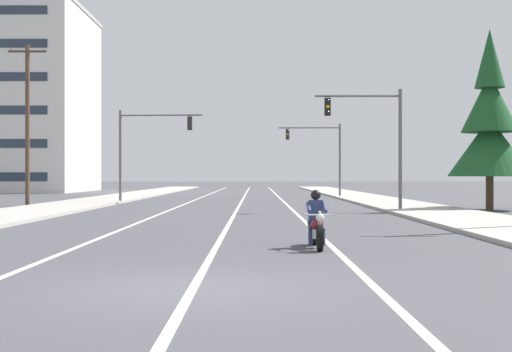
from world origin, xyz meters
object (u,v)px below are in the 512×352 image
Objects in this scene: traffic_signal_near_left at (146,141)px; motorcycle_with_rider at (318,225)px; utility_pole_left_near at (30,122)px; traffic_signal_near_right at (378,131)px; traffic_signal_mid_right at (324,148)px; conifer_tree_right_verge_near at (492,127)px.

motorcycle_with_rider is at bearing -72.62° from traffic_signal_near_left.
traffic_signal_near_left is 8.05m from utility_pole_left_near.
traffic_signal_near_left is (-13.52, 11.19, 0.07)m from traffic_signal_near_right.
traffic_signal_mid_right is at bearing 91.28° from traffic_signal_near_right.
traffic_signal_mid_right is at bearing 42.02° from utility_pole_left_near.
utility_pole_left_near is (-6.09, -5.19, 0.87)m from traffic_signal_near_left.
utility_pole_left_near is 26.30m from conifer_tree_right_verge_near.
motorcycle_with_rider is 22.32m from conifer_tree_right_verge_near.
utility_pole_left_near is (-15.08, 23.52, 4.43)m from motorcycle_with_rider.
motorcycle_with_rider is 30.29m from traffic_signal_near_left.
traffic_signal_mid_right is 22.64m from conifer_tree_right_verge_near.
utility_pole_left_near is at bearing -139.58° from traffic_signal_near_left.
utility_pole_left_near is at bearing -137.98° from traffic_signal_mid_right.
conifer_tree_right_verge_near is (19.83, -9.57, 0.26)m from traffic_signal_near_left.
motorcycle_with_rider is 28.28m from utility_pole_left_near.
motorcycle_with_rider is at bearing -119.55° from conifer_tree_right_verge_near.
conifer_tree_right_verge_near is at bearing -72.45° from traffic_signal_mid_right.
traffic_signal_near_right is 1.00× the size of traffic_signal_mid_right.
traffic_signal_mid_right is at bearing 107.55° from conifer_tree_right_verge_near.
traffic_signal_mid_right is at bearing 84.36° from motorcycle_with_rider.
traffic_signal_mid_right is (13.00, 12.02, -0.02)m from traffic_signal_near_left.
motorcycle_with_rider is at bearing -95.64° from traffic_signal_mid_right.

